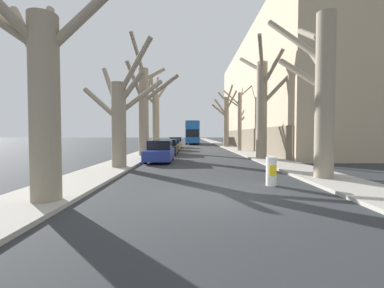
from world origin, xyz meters
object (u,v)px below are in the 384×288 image
object	(u,v)px
parked_car_3	(176,143)
street_tree_right_1	(262,104)
street_tree_left_2	(144,106)
parked_car_1	(168,147)
parked_car_2	(173,145)
street_tree_right_2	(239,119)
street_tree_left_3	(155,117)
street_tree_left_0	(43,86)
street_tree_right_3	(226,118)
traffic_bollard	(271,171)
street_tree_left_1	(120,115)
parked_car_0	(160,152)
double_decker_bus	(192,131)
street_tree_right_0	(321,89)

from	to	relation	value
parked_car_3	street_tree_right_1	bearing A→B (deg)	-67.16
street_tree_left_2	parked_car_1	xyz separation A→B (m)	(1.74, 2.41, -3.58)
parked_car_2	parked_car_3	size ratio (longest dim) A/B	1.03
parked_car_3	street_tree_left_2	bearing A→B (deg)	-96.59
street_tree_right_2	parked_car_3	distance (m)	11.53
street_tree_left_3	street_tree_left_0	bearing A→B (deg)	-90.13
street_tree_left_3	street_tree_right_2	xyz separation A→B (m)	(9.28, -0.18, -0.24)
street_tree_right_3	parked_car_2	bearing A→B (deg)	-135.50
street_tree_left_2	traffic_bollard	distance (m)	14.42
parked_car_1	street_tree_left_1	bearing A→B (deg)	-99.86
street_tree_right_2	parked_car_0	size ratio (longest dim) A/B	1.84
street_tree_left_1	parked_car_2	size ratio (longest dim) A/B	1.64
street_tree_left_3	double_decker_bus	distance (m)	22.24
street_tree_left_0	street_tree_left_2	bearing A→B (deg)	89.71
street_tree_left_0	street_tree_left_1	xyz separation A→B (m)	(0.10, 7.13, -0.24)
parked_car_3	traffic_bollard	distance (m)	27.72
street_tree_left_3	parked_car_2	xyz separation A→B (m)	(1.77, 1.60, -3.20)
parked_car_3	street_tree_left_0	bearing A→B (deg)	-93.50
parked_car_2	traffic_bollard	world-z (taller)	parked_car_2
double_decker_bus	parked_car_2	size ratio (longest dim) A/B	2.62
street_tree_right_2	street_tree_left_3	bearing A→B (deg)	178.88
street_tree_right_1	street_tree_right_3	xyz separation A→B (m)	(-0.15, 18.27, 0.09)
street_tree_right_2	street_tree_right_0	bearing A→B (deg)	-90.23
street_tree_right_0	street_tree_right_3	bearing A→B (deg)	90.40
street_tree_left_1	parked_car_1	xyz separation A→B (m)	(1.71, 9.85, -2.26)
street_tree_right_1	street_tree_left_1	bearing A→B (deg)	-151.53
street_tree_left_1	street_tree_right_1	distance (m)	10.45
street_tree_left_0	parked_car_2	distance (m)	23.42
street_tree_left_0	street_tree_right_0	distance (m)	9.96
street_tree_right_2	parked_car_3	bearing A→B (deg)	132.36
street_tree_left_2	double_decker_bus	distance (m)	29.18
parked_car_3	street_tree_right_0	bearing A→B (deg)	-74.05
street_tree_left_0	street_tree_right_2	xyz separation A→B (m)	(9.33, 21.43, 0.43)
street_tree_right_0	double_decker_bus	xyz separation A→B (m)	(-4.97, 39.77, -1.26)
street_tree_left_3	street_tree_right_2	world-z (taller)	street_tree_left_3
street_tree_right_0	parked_car_1	size ratio (longest dim) A/B	1.67
street_tree_right_1	street_tree_right_2	world-z (taller)	street_tree_right_1
street_tree_right_3	traffic_bollard	size ratio (longest dim) A/B	8.19
street_tree_left_0	parked_car_0	size ratio (longest dim) A/B	1.55
street_tree_left_2	street_tree_right_1	world-z (taller)	street_tree_left_2
street_tree_left_3	traffic_bollard	bearing A→B (deg)	-70.44
street_tree_right_2	parked_car_2	xyz separation A→B (m)	(-7.52, 1.78, -2.96)
street_tree_left_0	parked_car_0	world-z (taller)	street_tree_left_0
street_tree_right_1	parked_car_3	size ratio (longest dim) A/B	2.09
traffic_bollard	street_tree_left_1	bearing A→B (deg)	145.13
traffic_bollard	street_tree_right_0	bearing A→B (deg)	26.82
street_tree_left_0	street_tree_left_3	size ratio (longest dim) A/B	0.79
street_tree_right_3	parked_car_1	bearing A→B (deg)	-118.51
street_tree_left_0	parked_car_3	size ratio (longest dim) A/B	1.66
street_tree_right_2	street_tree_left_1	bearing A→B (deg)	-122.83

